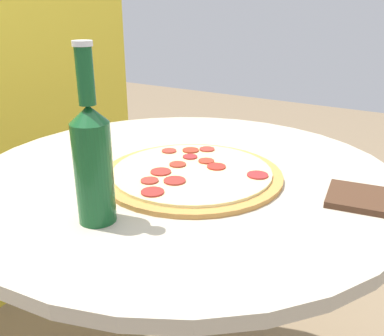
{
  "coord_description": "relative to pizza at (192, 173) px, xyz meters",
  "views": [
    {
      "loc": [
        -0.72,
        -0.46,
        1.1
      ],
      "look_at": [
        -0.02,
        -0.03,
        0.77
      ],
      "focal_mm": 40.0,
      "sensor_mm": 36.0,
      "label": 1
    }
  ],
  "objects": [
    {
      "name": "table",
      "position": [
        0.02,
        0.03,
        -0.19
      ],
      "size": [
        0.92,
        0.92,
        0.75
      ],
      "color": "#B2A893",
      "rests_on": "ground_plane"
    },
    {
      "name": "pizza",
      "position": [
        0.0,
        0.0,
        0.0
      ],
      "size": [
        0.38,
        0.38,
        0.02
      ],
      "color": "#B77F3D",
      "rests_on": "table"
    },
    {
      "name": "beer_bottle",
      "position": [
        -0.24,
        0.04,
        0.1
      ],
      "size": [
        0.06,
        0.06,
        0.29
      ],
      "color": "#144C23",
      "rests_on": "table"
    },
    {
      "name": "pizza_paddle",
      "position": [
        0.07,
        -0.35,
        -0.0
      ],
      "size": [
        0.13,
        0.22,
        0.02
      ],
      "rotation": [
        0.0,
        0.0,
        -1.43
      ],
      "color": "#422819",
      "rests_on": "table"
    }
  ]
}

